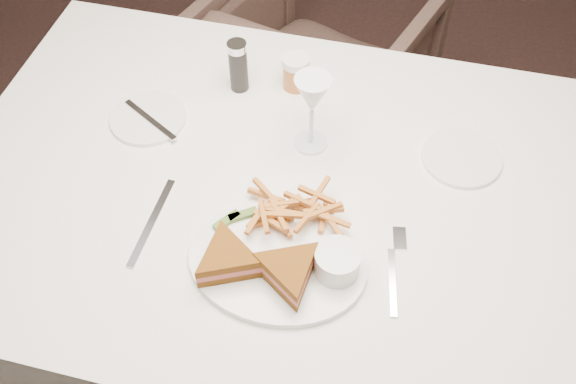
{
  "coord_description": "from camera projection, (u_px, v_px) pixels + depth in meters",
  "views": [
    {
      "loc": [
        0.11,
        -0.43,
        1.73
      ],
      "look_at": [
        0.01,
        0.29,
        0.8
      ],
      "focal_mm": 40.0,
      "sensor_mm": 36.0,
      "label": 1
    }
  ],
  "objects": [
    {
      "name": "table_setting",
      "position": [
        286.0,
        202.0,
        1.18
      ],
      "size": [
        0.81,
        0.67,
        0.18
      ],
      "color": "white",
      "rests_on": "table"
    },
    {
      "name": "chair_far",
      "position": [
        317.0,
        64.0,
        2.1
      ],
      "size": [
        0.82,
        0.8,
        0.65
      ],
      "primitive_type": "imported",
      "rotation": [
        0.0,
        0.0,
        2.71
      ],
      "color": "#4A352D",
      "rests_on": "ground"
    },
    {
      "name": "table",
      "position": [
        291.0,
        284.0,
        1.54
      ],
      "size": [
        1.45,
        1.05,
        0.75
      ],
      "primitive_type": "cube",
      "rotation": [
        0.0,
        0.0,
        -0.11
      ],
      "color": "white",
      "rests_on": "ground"
    }
  ]
}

